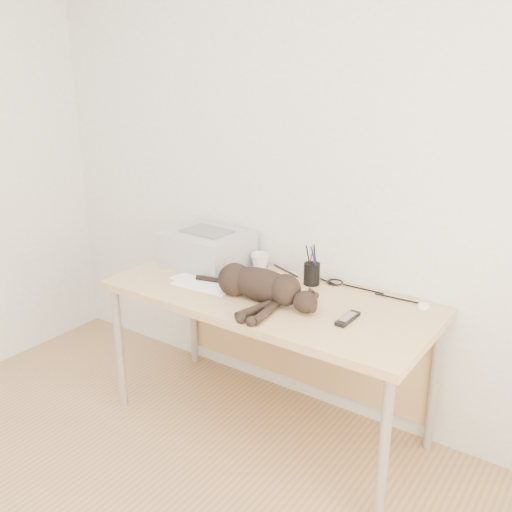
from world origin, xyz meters
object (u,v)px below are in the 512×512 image
Objects in this scene: mug at (260,262)px; mouse at (424,304)px; printer at (208,248)px; pen_cup at (312,273)px; cat at (257,286)px; desk at (277,313)px.

mug reaches higher than mouse.
mug is at bearing 171.08° from mouse.
printer is 0.30m from mug.
mouse is (1.17, 0.13, -0.08)m from printer.
pen_cup is at bearing -3.26° from mug.
cat is at bearing -57.52° from mug.
desk is 0.33m from mug.
printer is at bearing 155.05° from cat.
printer is 1.17m from mouse.
desk is at bearing -126.57° from pen_cup.
mug is 1.04× the size of mouse.
pen_cup is at bearing 7.29° from printer.
pen_cup reaches higher than printer.
cat is (0.49, -0.24, -0.02)m from printer.
cat is 3.47× the size of pen_cup.
mug is (-0.22, 0.16, 0.18)m from desk.
mug is at bearing 142.98° from desk.
cat reaches higher than mouse.
mouse is at bearing 29.30° from cat.
desk is 16.56× the size of mouse.
mouse is at bearing 6.15° from printer.
printer is 0.60× the size of cat.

